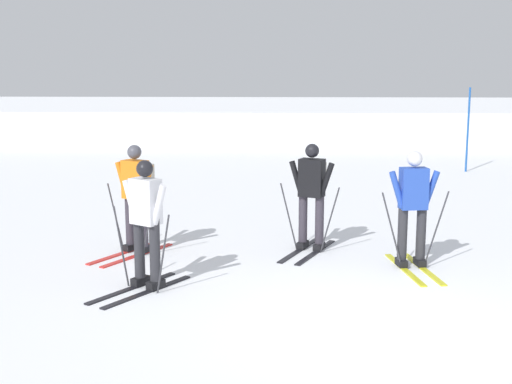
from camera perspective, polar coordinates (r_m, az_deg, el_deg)
name	(u,v)px	position (r m, az deg, el deg)	size (l,w,h in m)	color
ground_plane	(374,324)	(8.16, 9.71, -10.67)	(120.00, 120.00, 0.00)	white
far_snow_ridge	(310,123)	(28.28, 4.48, 5.65)	(80.00, 6.64, 1.27)	white
skier_blue	(413,206)	(10.25, 12.80, -1.12)	(0.99, 1.64, 1.71)	gold
skier_orange	(137,193)	(10.97, -9.80, -0.07)	(1.11, 1.58, 1.71)	red
skier_black	(312,191)	(11.01, 4.64, 0.09)	(0.97, 1.62, 1.71)	black
skier_white	(146,220)	(9.16, -9.07, -2.33)	(1.17, 1.55, 1.71)	black
trail_marker_pole	(468,130)	(20.16, 17.04, 4.91)	(0.06, 0.06, 2.34)	#1E56AD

